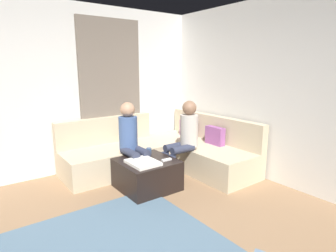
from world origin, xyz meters
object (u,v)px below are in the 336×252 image
Objects in this scene: coffee_mug at (149,151)px; game_remote at (167,160)px; sectional_couch at (164,152)px; person_on_couch_back at (184,136)px; ottoman at (147,174)px; person_on_couch_side at (132,139)px.

coffee_mug is 0.40m from game_remote.
sectional_couch is 0.60m from person_on_couch_back.
coffee_mug is 0.63× the size of game_remote.
ottoman is at bearing -39.29° from coffee_mug.
person_on_couch_back is 0.82m from person_on_couch_side.
ottoman is 0.63× the size of person_on_couch_side.
sectional_couch is 0.81m from person_on_couch_side.
coffee_mug is 0.08× the size of person_on_couch_back.
coffee_mug is 0.32m from person_on_couch_side.
ottoman is 0.36m from game_remote.
game_remote is at bearing 114.70° from person_on_couch_side.
sectional_couch reaches higher than coffee_mug.
person_on_couch_side is at bearing -175.18° from ottoman.
game_remote is (0.18, 0.22, 0.22)m from ottoman.
sectional_couch is at bearing 6.72° from person_on_couch_back.
coffee_mug is at bearing 72.32° from person_on_couch_back.
ottoman is at bearing -52.61° from sectional_couch.
game_remote reaches higher than ottoman.
ottoman is 0.85m from person_on_couch_back.
person_on_couch_back reaches higher than coffee_mug.
game_remote is (0.40, 0.04, -0.04)m from coffee_mug.
sectional_couch is 17.00× the size of game_remote.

